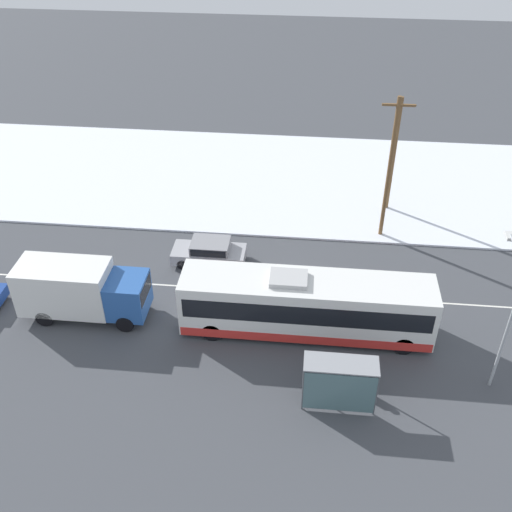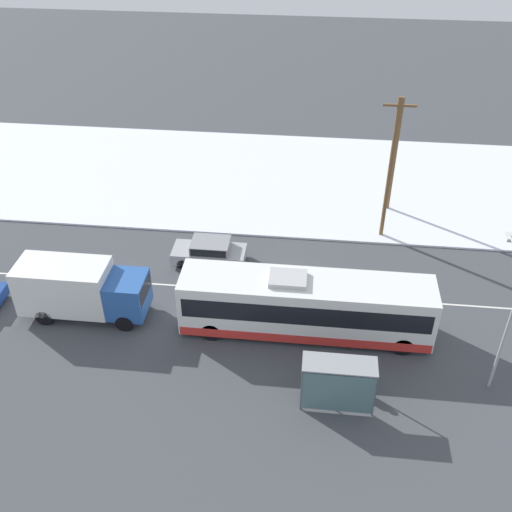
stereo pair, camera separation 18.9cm
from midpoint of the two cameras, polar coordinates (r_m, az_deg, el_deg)
ground_plane at (r=32.83m, az=2.68°, el=-3.52°), size 120.00×120.00×0.00m
snow_lot at (r=43.56m, az=3.92°, el=7.21°), size 80.00×15.00×0.12m
lane_marking_center at (r=32.83m, az=2.68°, el=-3.52°), size 60.00×0.12×0.00m
city_bus at (r=29.55m, az=4.94°, el=-4.72°), size 12.32×2.57×3.34m
box_truck at (r=31.69m, az=-16.26°, el=-2.97°), size 6.52×2.30×3.03m
sedan_car at (r=34.71m, az=-4.27°, el=0.49°), size 4.23×1.80×1.45m
pedestrian_at_stop at (r=27.48m, az=8.80°, el=-10.44°), size 0.64×0.28×1.78m
bus_shelter at (r=26.08m, az=8.10°, el=-11.64°), size 3.17×1.20×2.40m
streetlamp at (r=27.56m, az=23.07°, el=-4.26°), size 0.36×2.99×6.63m
utility_pole_roadside at (r=35.87m, az=12.82°, el=8.14°), size 1.80×0.24×8.97m
utility_pole_snowlot at (r=39.16m, az=13.23°, el=9.46°), size 1.80×0.24×7.73m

